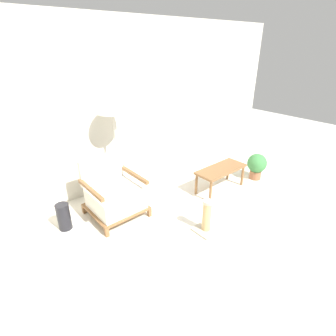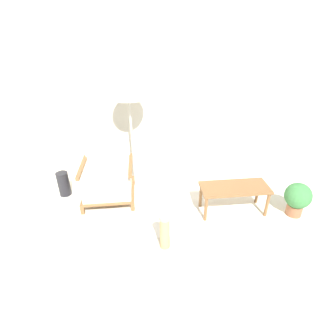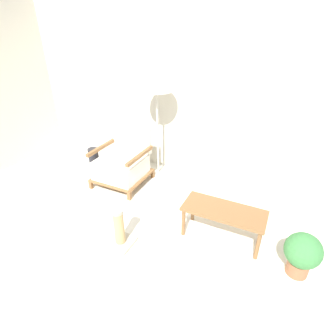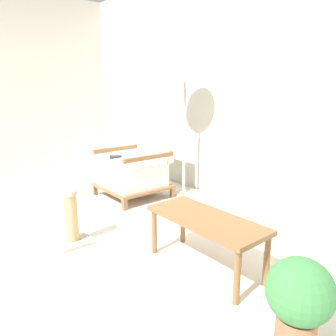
{
  "view_description": "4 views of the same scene",
  "coord_description": "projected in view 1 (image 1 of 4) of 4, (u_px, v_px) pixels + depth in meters",
  "views": [
    {
      "loc": [
        -2.05,
        -1.49,
        2.31
      ],
      "look_at": [
        0.32,
        1.29,
        0.55
      ],
      "focal_mm": 28.0,
      "sensor_mm": 36.0,
      "label": 1
    },
    {
      "loc": [
        -0.03,
        -1.92,
        2.32
      ],
      "look_at": [
        0.32,
        1.29,
        0.55
      ],
      "focal_mm": 28.0,
      "sensor_mm": 36.0,
      "label": 2
    },
    {
      "loc": [
        1.64,
        -1.43,
        2.22
      ],
      "look_at": [
        0.32,
        1.29,
        0.55
      ],
      "focal_mm": 28.0,
      "sensor_mm": 36.0,
      "label": 3
    },
    {
      "loc": [
        2.73,
        -0.68,
        1.32
      ],
      "look_at": [
        0.32,
        1.29,
        0.55
      ],
      "focal_mm": 35.0,
      "sensor_mm": 36.0,
      "label": 4
    }
  ],
  "objects": [
    {
      "name": "ground_plane",
      "position": [
        216.0,
        250.0,
        3.22
      ],
      "size": [
        14.0,
        14.0,
        0.0
      ],
      "primitive_type": "plane",
      "color": "silver"
    },
    {
      "name": "wall_back",
      "position": [
        113.0,
        108.0,
        4.2
      ],
      "size": [
        8.0,
        0.06,
        2.7
      ],
      "color": "beige",
      "rests_on": "ground_plane"
    },
    {
      "name": "armchair",
      "position": [
        114.0,
        195.0,
        3.77
      ],
      "size": [
        0.74,
        0.74,
        0.83
      ],
      "color": "brown",
      "rests_on": "ground_plane"
    },
    {
      "name": "floor_lamp",
      "position": [
        113.0,
        109.0,
        3.84
      ],
      "size": [
        0.5,
        0.5,
        1.59
      ],
      "color": "#B7B2A8",
      "rests_on": "ground_plane"
    },
    {
      "name": "coffee_table",
      "position": [
        221.0,
        171.0,
        4.4
      ],
      "size": [
        0.93,
        0.39,
        0.41
      ],
      "color": "brown",
      "rests_on": "ground_plane"
    },
    {
      "name": "vase",
      "position": [
        64.0,
        217.0,
        3.52
      ],
      "size": [
        0.18,
        0.18,
        0.38
      ],
      "primitive_type": "cylinder",
      "color": "black",
      "rests_on": "ground_plane"
    },
    {
      "name": "potted_plant",
      "position": [
        257.0,
        165.0,
        4.81
      ],
      "size": [
        0.35,
        0.35,
        0.49
      ],
      "color": "#935B3D",
      "rests_on": "ground_plane"
    },
    {
      "name": "scratching_post",
      "position": [
        206.0,
        219.0,
        3.47
      ],
      "size": [
        0.29,
        0.29,
        0.48
      ],
      "color": "#B2A893",
      "rests_on": "ground_plane"
    }
  ]
}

